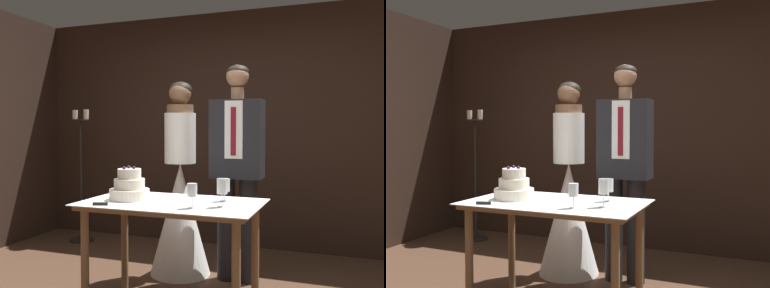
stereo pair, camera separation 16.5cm
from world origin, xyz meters
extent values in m
cube|color=black|center=(0.00, 2.20, 1.29)|extent=(5.06, 0.12, 2.59)
cylinder|color=brown|center=(-0.54, 0.02, 0.38)|extent=(0.06, 0.06, 0.75)
cylinder|color=brown|center=(0.52, 0.02, 0.38)|extent=(0.06, 0.06, 0.75)
cylinder|color=brown|center=(-0.54, 0.57, 0.38)|extent=(0.06, 0.06, 0.75)
cylinder|color=brown|center=(0.52, 0.57, 0.38)|extent=(0.06, 0.06, 0.75)
cube|color=brown|center=(-0.01, 0.30, 0.77)|extent=(1.18, 0.67, 0.03)
cube|color=white|center=(-0.01, 0.30, 0.79)|extent=(1.24, 0.73, 0.01)
cylinder|color=silver|center=(-0.34, 0.28, 0.83)|extent=(0.29, 0.29, 0.08)
cylinder|color=silver|center=(-0.34, 0.28, 0.91)|extent=(0.22, 0.22, 0.07)
cylinder|color=silver|center=(-0.34, 0.28, 0.98)|extent=(0.17, 0.17, 0.07)
sphere|color=#2D1933|center=(-0.30, 0.28, 1.03)|extent=(0.02, 0.02, 0.02)
sphere|color=#2D1933|center=(-0.36, 0.31, 1.03)|extent=(0.02, 0.02, 0.02)
sphere|color=#2D1933|center=(-0.35, 0.23, 1.03)|extent=(0.02, 0.02, 0.02)
cube|color=silver|center=(-0.22, 0.06, 0.80)|extent=(0.29, 0.11, 0.00)
cylinder|color=black|center=(-0.41, 0.01, 0.81)|extent=(0.10, 0.05, 0.02)
cylinder|color=silver|center=(0.20, 0.12, 0.80)|extent=(0.06, 0.06, 0.00)
cylinder|color=silver|center=(0.20, 0.12, 0.84)|extent=(0.01, 0.01, 0.07)
cylinder|color=silver|center=(0.20, 0.12, 0.91)|extent=(0.07, 0.07, 0.08)
cylinder|color=maroon|center=(0.20, 0.12, 0.89)|extent=(0.05, 0.05, 0.03)
cylinder|color=silver|center=(0.32, 0.45, 0.80)|extent=(0.07, 0.07, 0.00)
cylinder|color=silver|center=(0.32, 0.45, 0.83)|extent=(0.01, 0.01, 0.07)
cylinder|color=silver|center=(0.32, 0.45, 0.91)|extent=(0.07, 0.07, 0.09)
cylinder|color=silver|center=(0.37, 0.23, 0.80)|extent=(0.07, 0.07, 0.00)
cylinder|color=silver|center=(0.37, 0.23, 0.84)|extent=(0.01, 0.01, 0.08)
cylinder|color=silver|center=(0.37, 0.23, 0.93)|extent=(0.07, 0.07, 0.10)
cylinder|color=maroon|center=(0.37, 0.23, 0.89)|extent=(0.06, 0.06, 0.03)
cone|color=white|center=(-0.27, 1.10, 0.50)|extent=(0.54, 0.54, 1.00)
cylinder|color=white|center=(-0.27, 1.10, 1.22)|extent=(0.28, 0.28, 0.45)
cylinder|color=brown|center=(-0.27, 1.10, 1.48)|extent=(0.24, 0.24, 0.07)
sphere|color=brown|center=(-0.27, 1.10, 1.62)|extent=(0.20, 0.20, 0.20)
ellipsoid|color=black|center=(-0.27, 1.11, 1.65)|extent=(0.20, 0.20, 0.15)
cylinder|color=black|center=(0.15, 1.10, 0.44)|extent=(0.15, 0.15, 0.88)
cylinder|color=black|center=(0.35, 1.10, 0.44)|extent=(0.15, 0.15, 0.88)
cube|color=black|center=(0.25, 1.10, 1.22)|extent=(0.43, 0.24, 0.66)
cube|color=white|center=(0.25, 0.97, 1.30)|extent=(0.15, 0.01, 0.48)
cube|color=maroon|center=(0.25, 0.97, 1.28)|extent=(0.04, 0.01, 0.40)
cylinder|color=#A37556|center=(0.25, 1.10, 1.60)|extent=(0.11, 0.11, 0.10)
sphere|color=#A37556|center=(0.25, 1.10, 1.75)|extent=(0.19, 0.19, 0.19)
ellipsoid|color=black|center=(0.25, 1.11, 1.78)|extent=(0.19, 0.19, 0.12)
cylinder|color=black|center=(-1.76, 1.73, 0.01)|extent=(0.28, 0.28, 0.02)
cylinder|color=black|center=(-1.76, 1.73, 0.71)|extent=(0.03, 0.03, 1.38)
cylinder|color=black|center=(-1.76, 1.73, 1.40)|extent=(0.22, 0.22, 0.01)
cylinder|color=beige|center=(-1.84, 1.73, 1.46)|extent=(0.06, 0.06, 0.11)
cylinder|color=beige|center=(-1.69, 1.73, 1.46)|extent=(0.06, 0.06, 0.11)
camera|label=1|loc=(1.15, -2.43, 1.31)|focal=40.00mm
camera|label=2|loc=(1.30, -2.37, 1.31)|focal=40.00mm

